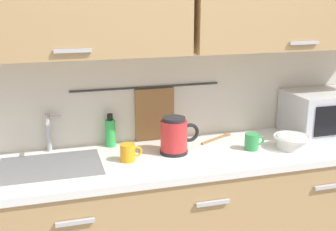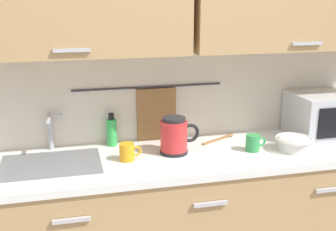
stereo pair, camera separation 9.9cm
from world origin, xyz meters
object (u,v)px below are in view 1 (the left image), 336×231
dish_soap_bottle (110,132)px  mixing_bowl (292,141)px  mug_by_kettle (252,142)px  microwave (323,113)px  electric_kettle (175,136)px  mug_near_sink (128,153)px  wooden_spoon (220,137)px

dish_soap_bottle → mixing_bowl: dish_soap_bottle is taller
mug_by_kettle → microwave: bearing=15.1°
electric_kettle → mug_by_kettle: electric_kettle is taller
dish_soap_bottle → mug_near_sink: bearing=-78.4°
dish_soap_bottle → wooden_spoon: 0.68m
wooden_spoon → dish_soap_bottle: bearing=176.1°
electric_kettle → mixing_bowl: electric_kettle is taller
electric_kettle → dish_soap_bottle: electric_kettle is taller
mug_near_sink → mug_by_kettle: same height
dish_soap_bottle → mug_by_kettle: bearing=-20.2°
electric_kettle → mixing_bowl: (0.67, -0.12, -0.06)m
mug_near_sink → wooden_spoon: size_ratio=0.47×
electric_kettle → dish_soap_bottle: (-0.33, 0.21, -0.01)m
dish_soap_bottle → electric_kettle: bearing=-32.9°
mixing_bowl → wooden_spoon: size_ratio=0.84×
dish_soap_bottle → wooden_spoon: (0.67, -0.05, -0.08)m
dish_soap_bottle → mug_by_kettle: (0.77, -0.28, -0.04)m
microwave → dish_soap_bottle: bearing=174.6°
microwave → electric_kettle: size_ratio=2.03×
wooden_spoon → microwave: bearing=-7.0°
electric_kettle → wooden_spoon: bearing=25.7°
electric_kettle → wooden_spoon: (0.35, 0.17, -0.10)m
microwave → dish_soap_bottle: (-1.35, 0.13, -0.05)m
mixing_bowl → electric_kettle: bearing=170.0°
mug_by_kettle → wooden_spoon: size_ratio=0.47×
mixing_bowl → mug_by_kettle: bearing=168.4°
mug_by_kettle → mixing_bowl: bearing=-11.6°
mug_near_sink → wooden_spoon: (0.62, 0.21, -0.04)m
dish_soap_bottle → microwave: bearing=-5.4°
dish_soap_bottle → mixing_bowl: size_ratio=0.92×
microwave → mug_near_sink: bearing=-174.2°
electric_kettle → microwave: bearing=4.7°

